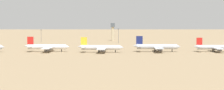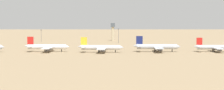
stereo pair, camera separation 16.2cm
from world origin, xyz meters
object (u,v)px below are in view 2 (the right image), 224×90
Objects in this scene: control_tower at (113,30)px; light_pole_mid at (41,35)px; parked_jet_navy_3 at (156,47)px; parked_jet_red_1 at (47,47)px; light_pole_west at (119,35)px; parked_jet_yellow_2 at (100,48)px; parked_jet_red_4 at (215,47)px.

light_pole_mid is (-81.24, -32.15, -4.81)m from control_tower.
light_pole_mid is (-119.67, 127.61, 4.11)m from parked_jet_navy_3.
control_tower is at bearing 72.26° from parked_jet_red_1.
light_pole_west is at bearing 62.52° from parked_jet_red_1.
parked_jet_red_1 is 43.98m from parked_jet_yellow_2.
parked_jet_red_4 is at bearing 6.12° from parked_jet_yellow_2.
parked_jet_navy_3 is at bearing -76.47° from control_tower.
control_tower is 1.53× the size of light_pole_mid.
parked_jet_yellow_2 is 0.95× the size of parked_jet_navy_3.
parked_jet_yellow_2 is (43.60, -5.78, -0.03)m from parked_jet_red_1.
parked_jet_red_4 is 1.59× the size of control_tower.
parked_jet_red_4 is 209.09m from light_pole_mid.
control_tower reaches higher than light_pole_west.
parked_jet_yellow_2 is at bearing -92.17° from control_tower.
parked_jet_red_4 is 2.18× the size of light_pole_west.
light_pole_mid is at bearing 103.12° from parked_jet_red_1.
parked_jet_red_1 is 126.29m from light_pole_west.
parked_jet_navy_3 is 2.71× the size of light_pole_mid.
light_pole_west is at bearing 84.39° from parked_jet_yellow_2.
control_tower is (-85.21, 158.62, 9.34)m from parked_jet_red_4.
parked_jet_yellow_2 reaches higher than parked_jet_red_4.
parked_jet_navy_3 is 174.99m from light_pole_mid.
parked_jet_red_1 is 1.06× the size of parked_jet_red_4.
control_tower is at bearing 116.60° from parked_jet_red_4.
parked_jet_yellow_2 is 91.92m from parked_jet_red_4.
parked_jet_navy_3 reaches higher than parked_jet_red_1.
parked_jet_red_1 is 1.69× the size of control_tower.
parked_jet_navy_3 is 46.79m from parked_jet_red_4.
control_tower is at bearing 88.78° from parked_jet_yellow_2.
parked_jet_yellow_2 is 45.34m from parked_jet_navy_3.
control_tower is (6.34, 166.89, 9.13)m from parked_jet_yellow_2.
light_pole_west is at bearing -10.55° from light_pole_mid.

